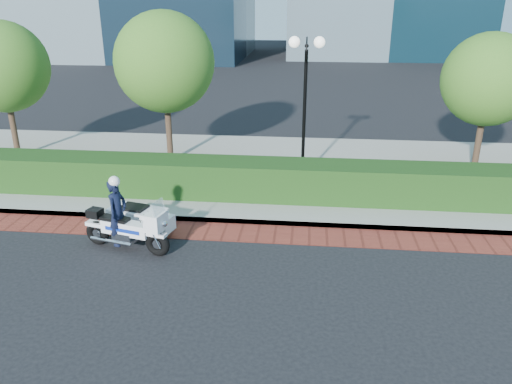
# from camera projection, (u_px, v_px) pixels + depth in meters

# --- Properties ---
(ground) EXTENTS (120.00, 120.00, 0.00)m
(ground) POSITION_uv_depth(u_px,v_px,m) (251.00, 264.00, 10.75)
(ground) COLOR black
(ground) RESTS_ON ground
(brick_strip) EXTENTS (60.00, 1.00, 0.01)m
(brick_strip) POSITION_uv_depth(u_px,v_px,m) (258.00, 233.00, 12.14)
(brick_strip) COLOR maroon
(brick_strip) RESTS_ON ground
(sidewalk) EXTENTS (60.00, 8.00, 0.15)m
(sidewalk) POSITION_uv_depth(u_px,v_px,m) (272.00, 171.00, 16.28)
(sidewalk) COLOR gray
(sidewalk) RESTS_ON ground
(hedge_main) EXTENTS (18.00, 1.20, 1.00)m
(hedge_main) POSITION_uv_depth(u_px,v_px,m) (265.00, 179.00, 13.85)
(hedge_main) COLOR black
(hedge_main) RESTS_ON sidewalk
(lamppost) EXTENTS (1.02, 0.70, 4.21)m
(lamppost) POSITION_uv_depth(u_px,v_px,m) (305.00, 87.00, 14.39)
(lamppost) COLOR black
(lamppost) RESTS_ON sidewalk
(tree_a) EXTENTS (3.00, 3.00, 4.58)m
(tree_a) POSITION_uv_depth(u_px,v_px,m) (3.00, 67.00, 16.47)
(tree_a) COLOR #332319
(tree_a) RESTS_ON sidewalk
(tree_b) EXTENTS (3.20, 3.20, 4.89)m
(tree_b) POSITION_uv_depth(u_px,v_px,m) (164.00, 62.00, 15.86)
(tree_b) COLOR #332319
(tree_b) RESTS_ON sidewalk
(tree_c) EXTENTS (2.80, 2.80, 4.30)m
(tree_c) POSITION_uv_depth(u_px,v_px,m) (489.00, 80.00, 15.03)
(tree_c) COLOR #332319
(tree_c) RESTS_ON sidewalk
(police_motorcycle) EXTENTS (2.15, 1.80, 1.76)m
(police_motorcycle) POSITION_uv_depth(u_px,v_px,m) (130.00, 220.00, 11.45)
(police_motorcycle) COLOR black
(police_motorcycle) RESTS_ON ground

